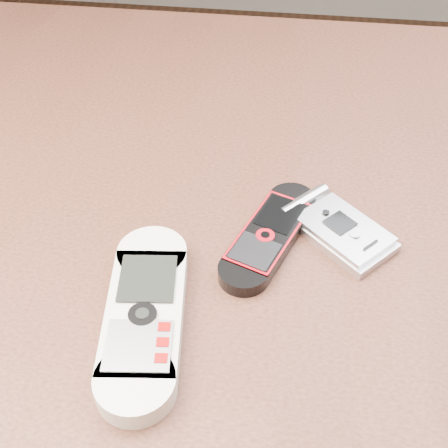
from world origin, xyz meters
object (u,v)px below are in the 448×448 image
nokia_black_red (269,235)px  table (219,310)px  nokia_white (145,315)px  motorola_razr (341,230)px

nokia_black_red → table: bearing=-165.4°
nokia_white → nokia_black_red: size_ratio=1.27×
nokia_black_red → motorola_razr: 0.06m
nokia_black_red → motorola_razr: bearing=33.0°
table → nokia_black_red: nokia_black_red is taller
table → motorola_razr: size_ratio=12.39×
nokia_white → table: bearing=61.9°
motorola_razr → nokia_white: bearing=170.5°
table → nokia_black_red: size_ratio=9.01×
table → motorola_razr: 0.15m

